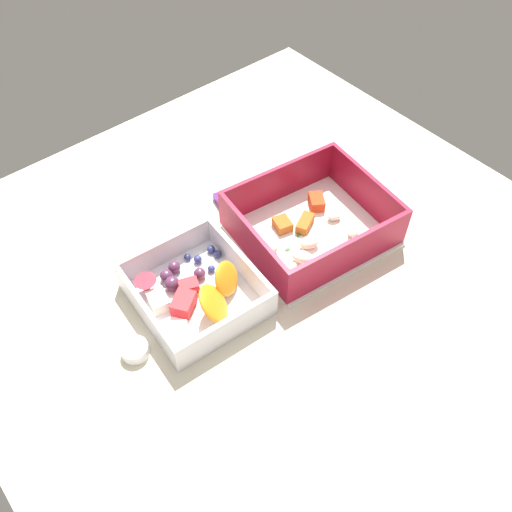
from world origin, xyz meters
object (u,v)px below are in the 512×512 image
Objects in this scene: fruit_bowl at (194,292)px; candy_bar at (237,194)px; paper_cup_liner at (133,348)px; pasta_container at (311,226)px.

fruit_bowl is 19.69cm from candy_bar.
paper_cup_liner is (-10.10, -1.34, -0.96)cm from fruit_bowl.
pasta_container is 19.09cm from fruit_bowl.
fruit_bowl is at bearing -144.88° from candy_bar.
candy_bar is 2.09× the size of paper_cup_liner.
paper_cup_liner is at bearing -172.42° from fruit_bowl.
pasta_container is at bearing -4.43° from fruit_bowl.
fruit_bowl is 2.39× the size of candy_bar.
pasta_container is 1.31× the size of fruit_bowl.
fruit_bowl is at bearing 7.58° from paper_cup_liner.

